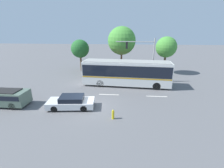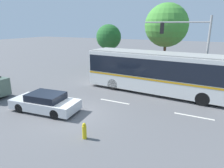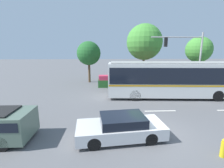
{
  "view_description": "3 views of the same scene",
  "coord_description": "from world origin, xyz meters",
  "px_view_note": "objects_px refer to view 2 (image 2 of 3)",
  "views": [
    {
      "loc": [
        3.47,
        -14.25,
        7.42
      ],
      "look_at": [
        1.97,
        4.0,
        1.07
      ],
      "focal_mm": 25.44,
      "sensor_mm": 36.0,
      "label": 1
    },
    {
      "loc": [
        7.93,
        -9.73,
        5.55
      ],
      "look_at": [
        1.57,
        2.94,
        1.44
      ],
      "focal_mm": 32.55,
      "sensor_mm": 36.0,
      "label": 2
    },
    {
      "loc": [
        -2.52,
        -8.1,
        4.59
      ],
      "look_at": [
        -1.88,
        5.98,
        1.53
      ],
      "focal_mm": 25.69,
      "sensor_mm": 36.0,
      "label": 3
    }
  ],
  "objects_px": {
    "city_bus": "(155,70)",
    "sedan_foreground": "(45,102)",
    "fire_hydrant": "(84,131)",
    "traffic_light_pole": "(191,43)",
    "street_tree_left": "(109,37)",
    "street_tree_centre": "(166,25)"
  },
  "relations": [
    {
      "from": "sedan_foreground",
      "to": "traffic_light_pole",
      "type": "relative_size",
      "value": 0.75
    },
    {
      "from": "street_tree_left",
      "to": "street_tree_centre",
      "type": "distance_m",
      "value": 7.7
    },
    {
      "from": "city_bus",
      "to": "street_tree_left",
      "type": "xyz_separation_m",
      "value": [
        -8.42,
        7.74,
        2.09
      ]
    },
    {
      "from": "city_bus",
      "to": "sedan_foreground",
      "type": "relative_size",
      "value": 2.54
    },
    {
      "from": "street_tree_left",
      "to": "street_tree_centre",
      "type": "relative_size",
      "value": 0.72
    },
    {
      "from": "street_tree_centre",
      "to": "city_bus",
      "type": "bearing_deg",
      "value": -82.98
    },
    {
      "from": "city_bus",
      "to": "traffic_light_pole",
      "type": "height_order",
      "value": "traffic_light_pole"
    },
    {
      "from": "street_tree_left",
      "to": "sedan_foreground",
      "type": "bearing_deg",
      "value": -78.62
    },
    {
      "from": "sedan_foreground",
      "to": "fire_hydrant",
      "type": "xyz_separation_m",
      "value": [
        4.28,
        -1.73,
        -0.19
      ]
    },
    {
      "from": "street_tree_left",
      "to": "city_bus",
      "type": "bearing_deg",
      "value": -42.62
    },
    {
      "from": "street_tree_centre",
      "to": "fire_hydrant",
      "type": "bearing_deg",
      "value": -90.93
    },
    {
      "from": "traffic_light_pole",
      "to": "street_tree_left",
      "type": "bearing_deg",
      "value": -29.45
    },
    {
      "from": "traffic_light_pole",
      "to": "street_tree_left",
      "type": "distance_m",
      "value": 12.49
    },
    {
      "from": "sedan_foreground",
      "to": "fire_hydrant",
      "type": "distance_m",
      "value": 4.62
    },
    {
      "from": "street_tree_left",
      "to": "fire_hydrant",
      "type": "relative_size",
      "value": 6.62
    },
    {
      "from": "street_tree_left",
      "to": "fire_hydrant",
      "type": "xyz_separation_m",
      "value": [
        7.28,
        -16.62,
        -3.63
      ]
    },
    {
      "from": "city_bus",
      "to": "fire_hydrant",
      "type": "distance_m",
      "value": 9.08
    },
    {
      "from": "traffic_light_pole",
      "to": "fire_hydrant",
      "type": "bearing_deg",
      "value": 71.07
    },
    {
      "from": "fire_hydrant",
      "to": "street_tree_left",
      "type": "bearing_deg",
      "value": 113.64
    },
    {
      "from": "street_tree_left",
      "to": "street_tree_centre",
      "type": "height_order",
      "value": "street_tree_centre"
    },
    {
      "from": "traffic_light_pole",
      "to": "street_tree_left",
      "type": "xyz_separation_m",
      "value": [
        -10.87,
        6.14,
        -0.08
      ]
    },
    {
      "from": "sedan_foreground",
      "to": "street_tree_centre",
      "type": "bearing_deg",
      "value": -113.57
    }
  ]
}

